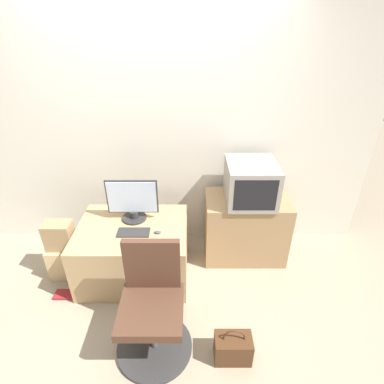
% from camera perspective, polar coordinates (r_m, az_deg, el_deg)
% --- Properties ---
extents(ground_plane, '(12.00, 12.00, 0.00)m').
position_cam_1_polar(ground_plane, '(2.73, -8.12, -24.94)').
color(ground_plane, tan).
extents(wall_back, '(4.40, 0.05, 2.60)m').
position_cam_1_polar(wall_back, '(3.04, -6.76, 12.06)').
color(wall_back, silver).
rests_on(wall_back, ground_plane).
extents(desk, '(1.02, 0.79, 0.56)m').
position_cam_1_polar(desk, '(3.01, -10.95, -10.90)').
color(desk, tan).
rests_on(desk, ground_plane).
extents(side_stand, '(0.83, 0.50, 0.69)m').
position_cam_1_polar(side_stand, '(3.20, 10.03, -6.58)').
color(side_stand, '#A37F56').
rests_on(side_stand, ground_plane).
extents(main_monitor, '(0.48, 0.23, 0.41)m').
position_cam_1_polar(main_monitor, '(2.84, -11.29, -1.72)').
color(main_monitor, '#2D2D2D').
rests_on(main_monitor, desk).
extents(keyboard, '(0.29, 0.14, 0.01)m').
position_cam_1_polar(keyboard, '(2.76, -11.10, -7.58)').
color(keyboard, '#2D2D2D').
rests_on(keyboard, desk).
extents(mouse, '(0.06, 0.03, 0.03)m').
position_cam_1_polar(mouse, '(2.72, -6.60, -7.61)').
color(mouse, '#4C4C51').
rests_on(mouse, desk).
extents(crt_tv, '(0.47, 0.50, 0.39)m').
position_cam_1_polar(crt_tv, '(2.89, 11.09, 1.78)').
color(crt_tv, gray).
rests_on(crt_tv, side_stand).
extents(office_chair, '(0.58, 0.58, 0.89)m').
position_cam_1_polar(office_chair, '(2.38, -7.55, -21.46)').
color(office_chair, '#333333').
rests_on(office_chair, ground_plane).
extents(cardboard_box_lower, '(0.27, 0.25, 0.34)m').
position_cam_1_polar(cardboard_box_lower, '(3.27, -22.92, -11.86)').
color(cardboard_box_lower, '#D1B27F').
rests_on(cardboard_box_lower, ground_plane).
extents(cardboard_box_upper, '(0.25, 0.17, 0.27)m').
position_cam_1_polar(cardboard_box_upper, '(3.09, -24.01, -7.59)').
color(cardboard_box_upper, '#A3845B').
rests_on(cardboard_box_upper, cardboard_box_lower).
extents(handbag, '(0.27, 0.17, 0.31)m').
position_cam_1_polar(handbag, '(2.51, 7.78, -27.32)').
color(handbag, '#4C2D19').
rests_on(handbag, ground_plane).
extents(book, '(0.18, 0.11, 0.02)m').
position_cam_1_polar(book, '(3.16, -23.12, -17.52)').
color(book, maroon).
rests_on(book, ground_plane).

